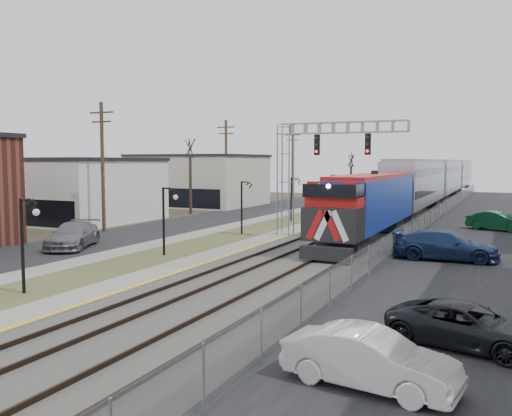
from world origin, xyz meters
The scene contains 21 objects.
street_west centered at (-11.50, 35.00, 0.02)m, with size 7.00×120.00×0.04m, color black.
sidewalk centered at (-7.00, 35.00, 0.04)m, with size 2.00×120.00×0.08m, color gray.
grass_median centered at (-4.00, 35.00, 0.03)m, with size 4.00×120.00×0.06m, color #4E532C.
platform centered at (-1.00, 35.00, 0.12)m, with size 2.00×120.00×0.24m, color gray.
ballast_bed centered at (4.00, 35.00, 0.10)m, with size 8.00×120.00×0.20m, color #595651.
platform_edge centered at (-0.12, 35.00, 0.24)m, with size 0.24×120.00×0.01m, color gold.
track_near centered at (2.00, 35.00, 0.28)m, with size 1.58×120.00×0.15m.
track_far centered at (5.50, 35.00, 0.28)m, with size 1.58×120.00×0.15m.
train centered at (5.50, 63.35, 2.92)m, with size 3.00×85.85×5.33m.
signal_gantry centered at (1.22, 27.99, 5.59)m, with size 9.00×1.07×8.15m.
lampposts centered at (-4.00, 18.29, 2.00)m, with size 0.14×62.14×4.00m.
utility_poles centered at (-14.50, 25.00, 5.00)m, with size 0.28×80.28×10.00m.
fence centered at (8.20, 35.00, 0.80)m, with size 0.04×120.00×1.60m, color gray.
buildings_west centered at (-21.00, 24.21, 3.01)m, with size 14.00×67.00×7.00m.
bare_trees centered at (-12.66, 38.91, 2.70)m, with size 12.30×42.30×5.95m.
car_lot_b centered at (11.14, 4.87, 0.70)m, with size 1.48×4.26×1.40m, color silver.
car_lot_c centered at (13.07, 8.92, 0.64)m, with size 2.12×4.60×1.28m, color black.
car_lot_d centered at (10.94, 23.51, 0.81)m, with size 2.28×5.62×1.63m, color #16274E.
car_lot_e centered at (11.40, 24.15, 0.65)m, with size 1.53×3.79×1.29m, color slate.
car_lot_f centered at (13.20, 38.65, 0.74)m, with size 1.58×4.52×1.49m, color #0C3F20.
car_street_b centered at (-10.83, 17.89, 0.80)m, with size 2.23×5.48×1.59m, color slate.
Camera 1 is at (14.08, -7.79, 5.51)m, focal length 38.00 mm.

